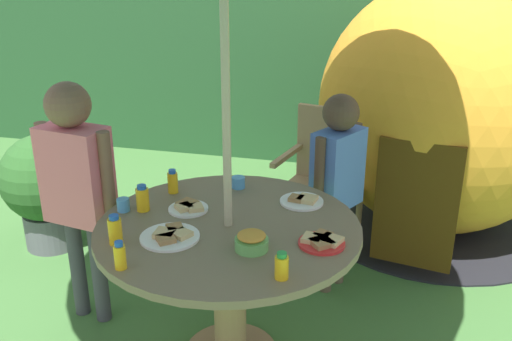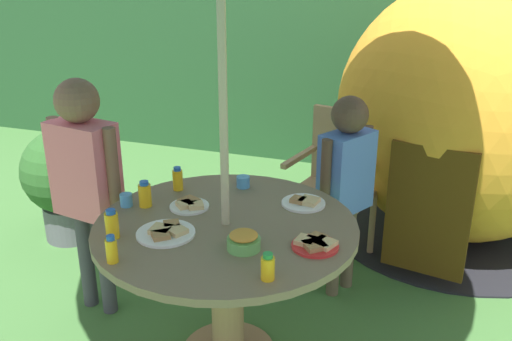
# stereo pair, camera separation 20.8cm
# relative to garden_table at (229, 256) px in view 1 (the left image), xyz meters

# --- Properties ---
(hedge_backdrop) EXTENTS (9.00, 0.70, 1.63)m
(hedge_backdrop) POSITION_rel_garden_table_xyz_m (0.00, 3.05, 0.27)
(hedge_backdrop) COLOR #234C28
(hedge_backdrop) RESTS_ON ground_plane
(garden_table) EXTENTS (1.17, 1.17, 0.71)m
(garden_table) POSITION_rel_garden_table_xyz_m (0.00, 0.00, 0.00)
(garden_table) COLOR #93704C
(garden_table) RESTS_ON ground_plane
(wooden_chair) EXTENTS (0.55, 0.54, 0.93)m
(wooden_chair) POSITION_rel_garden_table_xyz_m (0.28, 1.14, -0.03)
(wooden_chair) COLOR tan
(wooden_chair) RESTS_ON ground_plane
(dome_tent) EXTENTS (2.03, 2.03, 1.71)m
(dome_tent) POSITION_rel_garden_table_xyz_m (0.99, 1.75, 0.30)
(dome_tent) COLOR orange
(dome_tent) RESTS_ON ground_plane
(potted_plant) EXTENTS (0.57, 0.57, 0.76)m
(potted_plant) POSITION_rel_garden_table_xyz_m (-1.46, 0.79, -0.12)
(potted_plant) COLOR #595960
(potted_plant) RESTS_ON ground_plane
(child_in_blue_shirt) EXTENTS (0.29, 0.35, 1.14)m
(child_in_blue_shirt) POSITION_rel_garden_table_xyz_m (0.40, 0.74, 0.18)
(child_in_blue_shirt) COLOR brown
(child_in_blue_shirt) RESTS_ON ground_plane
(child_in_pink_shirt) EXTENTS (0.43, 0.24, 1.27)m
(child_in_pink_shirt) POSITION_rel_garden_table_xyz_m (-0.81, 0.14, 0.26)
(child_in_pink_shirt) COLOR #3F3F47
(child_in_pink_shirt) RESTS_ON ground_plane
(snack_bowl) EXTENTS (0.14, 0.14, 0.08)m
(snack_bowl) POSITION_rel_garden_table_xyz_m (0.15, -0.19, 0.20)
(snack_bowl) COLOR #66B259
(snack_bowl) RESTS_ON garden_table
(plate_near_right) EXTENTS (0.18, 0.18, 0.03)m
(plate_near_right) POSITION_rel_garden_table_xyz_m (-0.22, 0.10, 0.17)
(plate_near_right) COLOR white
(plate_near_right) RESTS_ON garden_table
(plate_mid_right) EXTENTS (0.21, 0.21, 0.03)m
(plate_mid_right) POSITION_rel_garden_table_xyz_m (0.28, 0.31, 0.17)
(plate_mid_right) COLOR white
(plate_mid_right) RESTS_ON garden_table
(plate_center_back) EXTENTS (0.19, 0.19, 0.03)m
(plate_center_back) POSITION_rel_garden_table_xyz_m (0.42, -0.08, 0.17)
(plate_center_back) COLOR red
(plate_center_back) RESTS_ON garden_table
(plate_mid_left) EXTENTS (0.25, 0.25, 0.03)m
(plate_mid_left) POSITION_rel_garden_table_xyz_m (-0.20, -0.18, 0.17)
(plate_mid_left) COLOR white
(plate_mid_left) RESTS_ON garden_table
(juice_bottle_near_left) EXTENTS (0.06, 0.06, 0.13)m
(juice_bottle_near_left) POSITION_rel_garden_table_xyz_m (-0.42, 0.05, 0.22)
(juice_bottle_near_left) COLOR yellow
(juice_bottle_near_left) RESTS_ON garden_table
(juice_bottle_far_left) EXTENTS (0.05, 0.05, 0.11)m
(juice_bottle_far_left) POSITION_rel_garden_table_xyz_m (0.31, -0.37, 0.21)
(juice_bottle_far_left) COLOR yellow
(juice_bottle_far_left) RESTS_ON garden_table
(juice_bottle_far_right) EXTENTS (0.05, 0.05, 0.12)m
(juice_bottle_far_right) POSITION_rel_garden_table_xyz_m (-0.37, 0.27, 0.21)
(juice_bottle_far_right) COLOR yellow
(juice_bottle_far_right) RESTS_ON garden_table
(juice_bottle_center_front) EXTENTS (0.05, 0.05, 0.11)m
(juice_bottle_center_front) POSITION_rel_garden_table_xyz_m (-0.29, -0.45, 0.21)
(juice_bottle_center_front) COLOR yellow
(juice_bottle_center_front) RESTS_ON garden_table
(juice_bottle_front_edge) EXTENTS (0.06, 0.06, 0.13)m
(juice_bottle_front_edge) POSITION_rel_garden_table_xyz_m (-0.40, -0.27, 0.22)
(juice_bottle_front_edge) COLOR yellow
(juice_bottle_front_edge) RESTS_ON garden_table
(cup_near) EXTENTS (0.06, 0.06, 0.06)m
(cup_near) POSITION_rel_garden_table_xyz_m (-0.51, 0.02, 0.19)
(cup_near) COLOR #4C99D8
(cup_near) RESTS_ON garden_table
(cup_far) EXTENTS (0.07, 0.07, 0.06)m
(cup_far) POSITION_rel_garden_table_xyz_m (-0.07, 0.41, 0.19)
(cup_far) COLOR #4C99D8
(cup_far) RESTS_ON garden_table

